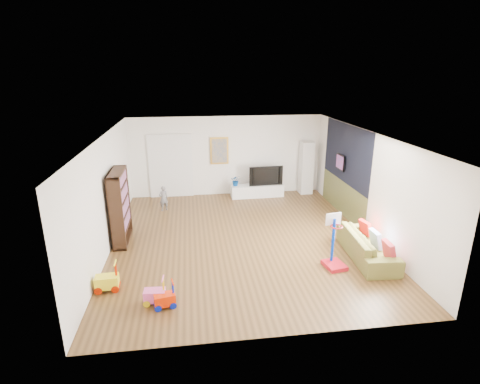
{
  "coord_description": "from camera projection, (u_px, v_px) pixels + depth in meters",
  "views": [
    {
      "loc": [
        -1.25,
        -8.7,
        4.17
      ],
      "look_at": [
        0.0,
        0.4,
        1.15
      ],
      "focal_mm": 28.0,
      "sensor_mm": 36.0,
      "label": 1
    }
  ],
  "objects": [
    {
      "name": "ride_on_orange",
      "position": [
        164.0,
        295.0,
        6.81
      ],
      "size": [
        0.42,
        0.3,
        0.51
      ],
      "primitive_type": "cube",
      "rotation": [
        0.0,
        0.0,
        0.18
      ],
      "color": "#EE2A02",
      "rests_on": "ground"
    },
    {
      "name": "bookshelf",
      "position": [
        120.0,
        207.0,
        9.3
      ],
      "size": [
        0.35,
        1.26,
        1.83
      ],
      "primitive_type": "cube",
      "rotation": [
        0.0,
        0.0,
        0.01
      ],
      "color": "#311D10",
      "rests_on": "ground"
    },
    {
      "name": "olive_wainscot",
      "position": [
        342.0,
        198.0,
        11.23
      ],
      "size": [
        0.01,
        3.2,
        1.0
      ],
      "primitive_type": "cube",
      "color": "brown",
      "rests_on": "wall_right"
    },
    {
      "name": "wall_front",
      "position": [
        277.0,
        264.0,
        5.7
      ],
      "size": [
        6.5,
        0.0,
        2.7
      ],
      "primitive_type": "cube",
      "color": "white",
      "rests_on": "ground"
    },
    {
      "name": "ride_on_pink",
      "position": [
        154.0,
        291.0,
        6.92
      ],
      "size": [
        0.41,
        0.27,
        0.53
      ],
      "primitive_type": "cube",
      "rotation": [
        0.0,
        0.0,
        -0.05
      ],
      "color": "#F559AD",
      "rests_on": "ground"
    },
    {
      "name": "navy_accent",
      "position": [
        346.0,
        154.0,
        10.81
      ],
      "size": [
        0.01,
        3.2,
        1.7
      ],
      "primitive_type": "cube",
      "color": "black",
      "rests_on": "wall_right"
    },
    {
      "name": "media_console",
      "position": [
        257.0,
        191.0,
        12.82
      ],
      "size": [
        1.8,
        0.51,
        0.42
      ],
      "primitive_type": "cube",
      "rotation": [
        0.0,
        0.0,
        0.03
      ],
      "color": "white",
      "rests_on": "ground"
    },
    {
      "name": "wall_left",
      "position": [
        106.0,
        195.0,
        8.81
      ],
      "size": [
        0.0,
        7.5,
        2.7
      ],
      "primitive_type": "cube",
      "color": "silver",
      "rests_on": "ground"
    },
    {
      "name": "wall_right",
      "position": [
        367.0,
        184.0,
        9.65
      ],
      "size": [
        0.0,
        7.5,
        2.7
      ],
      "primitive_type": "cube",
      "color": "white",
      "rests_on": "ground"
    },
    {
      "name": "artwork_right",
      "position": [
        340.0,
        162.0,
        11.08
      ],
      "size": [
        0.04,
        0.56,
        0.46
      ],
      "primitive_type": "cube",
      "color": "#7F3F8C",
      "rests_on": "wall_right"
    },
    {
      "name": "floor",
      "position": [
        242.0,
        239.0,
        9.65
      ],
      "size": [
        6.5,
        7.5,
        0.0
      ],
      "primitive_type": "cube",
      "color": "brown",
      "rests_on": "ground"
    },
    {
      "name": "ceiling",
      "position": [
        242.0,
        135.0,
        8.8
      ],
      "size": [
        6.5,
        7.5,
        0.0
      ],
      "primitive_type": "cube",
      "color": "white",
      "rests_on": "ground"
    },
    {
      "name": "basketball_hoop",
      "position": [
        336.0,
        242.0,
        8.09
      ],
      "size": [
        0.5,
        0.57,
        1.22
      ],
      "primitive_type": "cube",
      "rotation": [
        0.0,
        0.0,
        0.17
      ],
      "color": "red",
      "rests_on": "ground"
    },
    {
      "name": "doorway",
      "position": [
        171.0,
        167.0,
        12.57
      ],
      "size": [
        1.45,
        0.06,
        2.1
      ],
      "primitive_type": "cube",
      "color": "white",
      "rests_on": "ground"
    },
    {
      "name": "painting_back",
      "position": [
        219.0,
        151.0,
        12.62
      ],
      "size": [
        0.62,
        0.06,
        0.92
      ],
      "primitive_type": "cube",
      "color": "gold",
      "rests_on": "wall_back"
    },
    {
      "name": "tv",
      "position": [
        265.0,
        175.0,
        12.7
      ],
      "size": [
        1.16,
        0.21,
        0.66
      ],
      "primitive_type": "imported",
      "rotation": [
        0.0,
        0.0,
        0.05
      ],
      "color": "black",
      "rests_on": "media_console"
    },
    {
      "name": "pillow_left",
      "position": [
        389.0,
        251.0,
        8.02
      ],
      "size": [
        0.12,
        0.41,
        0.41
      ],
      "primitive_type": "cube",
      "rotation": [
        0.0,
        0.0,
        -0.03
      ],
      "color": "#AA2830",
      "rests_on": "sofa"
    },
    {
      "name": "ride_on_yellow",
      "position": [
        106.0,
        277.0,
        7.33
      ],
      "size": [
        0.46,
        0.3,
        0.6
      ],
      "primitive_type": "cube",
      "rotation": [
        0.0,
        0.0,
        0.05
      ],
      "color": "yellow",
      "rests_on": "ground"
    },
    {
      "name": "vase_plant",
      "position": [
        236.0,
        180.0,
        12.6
      ],
      "size": [
        0.36,
        0.33,
        0.37
      ],
      "primitive_type": "imported",
      "rotation": [
        0.0,
        0.0,
        -0.12
      ],
      "color": "navy",
      "rests_on": "media_console"
    },
    {
      "name": "pillow_center",
      "position": [
        376.0,
        239.0,
        8.57
      ],
      "size": [
        0.11,
        0.41,
        0.41
      ],
      "primitive_type": "cube",
      "rotation": [
        0.0,
        0.0,
        0.01
      ],
      "color": "silver",
      "rests_on": "sofa"
    },
    {
      "name": "wall_back",
      "position": [
        227.0,
        156.0,
        12.76
      ],
      "size": [
        6.5,
        0.0,
        2.7
      ],
      "primitive_type": "cube",
      "color": "white",
      "rests_on": "ground"
    },
    {
      "name": "sofa",
      "position": [
        367.0,
        246.0,
        8.63
      ],
      "size": [
        0.93,
        2.09,
        0.59
      ],
      "primitive_type": "imported",
      "rotation": [
        0.0,
        0.0,
        1.5
      ],
      "color": "brown",
      "rests_on": "ground"
    },
    {
      "name": "pillow_right",
      "position": [
        365.0,
        228.0,
        9.18
      ],
      "size": [
        0.17,
        0.37,
        0.36
      ],
      "primitive_type": "cube",
      "rotation": [
        0.0,
        0.0,
        0.22
      ],
      "color": "red",
      "rests_on": "sofa"
    },
    {
      "name": "child",
      "position": [
        163.0,
        198.0,
        11.49
      ],
      "size": [
        0.34,
        0.29,
        0.79
      ],
      "primitive_type": "imported",
      "rotation": [
        0.0,
        0.0,
        3.56
      ],
      "color": "slate",
      "rests_on": "ground"
    },
    {
      "name": "tall_cabinet",
      "position": [
        306.0,
        168.0,
        12.99
      ],
      "size": [
        0.44,
        0.44,
        1.83
      ],
      "primitive_type": "cube",
      "rotation": [
        0.0,
        0.0,
        0.03
      ],
      "color": "silver",
      "rests_on": "ground"
    }
  ]
}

